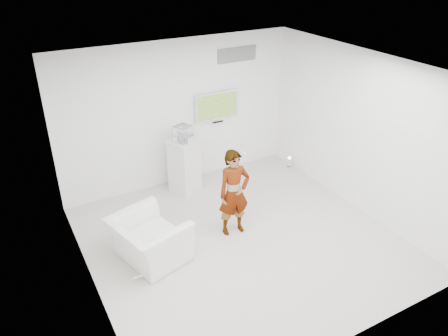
{
  "coord_description": "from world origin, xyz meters",
  "views": [
    {
      "loc": [
        -3.23,
        -5.23,
        4.64
      ],
      "look_at": [
        -0.0,
        0.6,
        1.14
      ],
      "focal_mm": 35.0,
      "sensor_mm": 36.0,
      "label": 1
    }
  ],
  "objects_px": {
    "tv": "(217,106)",
    "pedestal": "(184,166)",
    "armchair": "(149,239)",
    "person": "(234,193)",
    "floor_uplight": "(289,163)"
  },
  "relations": [
    {
      "from": "armchair",
      "to": "floor_uplight",
      "type": "xyz_separation_m",
      "value": [
        3.88,
        1.47,
        -0.23
      ]
    },
    {
      "from": "tv",
      "to": "floor_uplight",
      "type": "height_order",
      "value": "tv"
    },
    {
      "from": "armchair",
      "to": "person",
      "type": "bearing_deg",
      "value": -105.18
    },
    {
      "from": "person",
      "to": "floor_uplight",
      "type": "relative_size",
      "value": 5.63
    },
    {
      "from": "person",
      "to": "pedestal",
      "type": "relative_size",
      "value": 1.41
    },
    {
      "from": "floor_uplight",
      "to": "person",
      "type": "bearing_deg",
      "value": -147.45
    },
    {
      "from": "tv",
      "to": "pedestal",
      "type": "xyz_separation_m",
      "value": [
        -0.97,
        -0.41,
        -0.99
      ]
    },
    {
      "from": "tv",
      "to": "person",
      "type": "bearing_deg",
      "value": -110.86
    },
    {
      "from": "armchair",
      "to": "tv",
      "type": "bearing_deg",
      "value": -63.02
    },
    {
      "from": "armchair",
      "to": "pedestal",
      "type": "height_order",
      "value": "pedestal"
    },
    {
      "from": "pedestal",
      "to": "floor_uplight",
      "type": "relative_size",
      "value": 4.0
    },
    {
      "from": "tv",
      "to": "person",
      "type": "relative_size",
      "value": 0.63
    },
    {
      "from": "tv",
      "to": "pedestal",
      "type": "relative_size",
      "value": 0.89
    },
    {
      "from": "armchair",
      "to": "floor_uplight",
      "type": "bearing_deg",
      "value": -84.22
    },
    {
      "from": "armchair",
      "to": "floor_uplight",
      "type": "relative_size",
      "value": 4.07
    }
  ]
}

